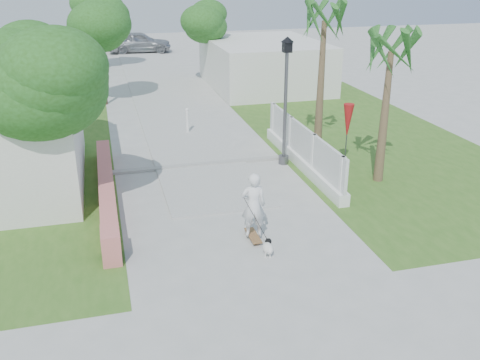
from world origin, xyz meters
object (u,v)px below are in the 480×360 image
object	(u,v)px
bollard	(187,120)
parked_car	(139,42)
skateboarder	(254,210)
dog	(268,247)
street_lamp	(286,97)
patio_umbrella	(348,122)

from	to	relation	value
bollard	parked_car	bearing A→B (deg)	90.21
skateboarder	dog	world-z (taller)	skateboarder
skateboarder	parked_car	bearing A→B (deg)	-79.36
street_lamp	skateboarder	bearing A→B (deg)	-116.62
bollard	skateboarder	size ratio (longest dim) A/B	0.60
bollard	parked_car	size ratio (longest dim) A/B	0.22
street_lamp	patio_umbrella	bearing A→B (deg)	-27.76
patio_umbrella	parked_car	distance (m)	28.34
street_lamp	dog	distance (m)	6.87
parked_car	street_lamp	bearing A→B (deg)	-171.44
skateboarder	dog	distance (m)	1.02
patio_umbrella	street_lamp	bearing A→B (deg)	152.24
bollard	parked_car	xyz separation A→B (m)	(-0.08, 22.44, 0.25)
dog	parked_car	world-z (taller)	parked_car
skateboarder	bollard	bearing A→B (deg)	-79.24
parked_car	dog	bearing A→B (deg)	-176.81
dog	bollard	bearing A→B (deg)	110.74
street_lamp	bollard	world-z (taller)	street_lamp
skateboarder	parked_car	size ratio (longest dim) A/B	0.37
dog	patio_umbrella	bearing A→B (deg)	68.37
street_lamp	parked_car	distance (m)	27.13
bollard	patio_umbrella	bearing A→B (deg)	-50.09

